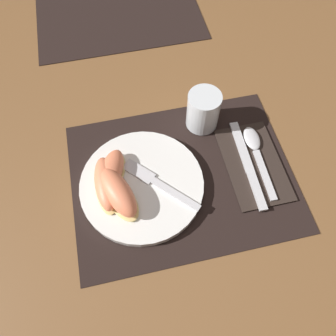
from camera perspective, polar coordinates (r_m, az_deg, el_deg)
The scene contains 12 objects.
ground_plane at distance 0.70m, azimuth 2.50°, elevation -1.53°, with size 3.00×3.00×0.00m, color brown.
placemat at distance 0.69m, azimuth 2.50°, elevation -1.46°, with size 0.46×0.36×0.00m.
placemat_far at distance 1.07m, azimuth -8.76°, elevation 25.70°, with size 0.46×0.36×0.00m.
plate at distance 0.68m, azimuth -4.57°, elevation -2.93°, with size 0.25×0.25×0.02m.
juice_glass at distance 0.74m, azimuth 6.10°, elevation 9.68°, with size 0.07×0.07×0.09m.
napkin at distance 0.73m, azimuth 14.63°, elevation 0.72°, with size 0.12×0.20×0.00m.
knife at distance 0.72m, azimuth 13.81°, elevation 0.35°, with size 0.03×0.22×0.01m.
spoon at distance 0.74m, azimuth 14.94°, elevation 3.44°, with size 0.04×0.18×0.01m.
fork at distance 0.67m, azimuth -2.21°, elevation -2.41°, with size 0.14×0.15×0.00m.
citrus_wedge_0 at distance 0.67m, azimuth -10.04°, elevation -0.99°, with size 0.10×0.13×0.04m.
citrus_wedge_1 at distance 0.66m, azimuth -10.77°, elevation -2.66°, with size 0.05×0.12×0.04m.
citrus_wedge_2 at distance 0.64m, azimuth -8.73°, elevation -4.24°, with size 0.10×0.14×0.05m.
Camera 1 is at (-0.10, -0.30, 0.62)m, focal length 35.00 mm.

